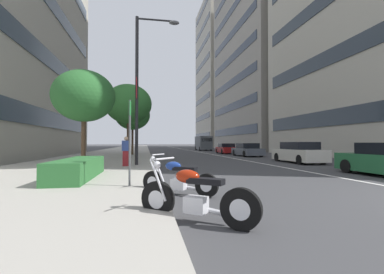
{
  "coord_description": "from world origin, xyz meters",
  "views": [
    {
      "loc": [
        -4.42,
        7.6,
        1.4
      ],
      "look_at": [
        11.7,
        4.77,
        1.74
      ],
      "focal_mm": 24.56,
      "sensor_mm": 36.0,
      "label": 1
    }
  ],
  "objects_px": {
    "car_lead_in_lane": "(299,153)",
    "car_mid_block_traffic": "(226,149)",
    "street_tree_near_plaza_corner": "(128,104)",
    "pedestrian_on_plaza": "(126,151)",
    "street_tree_far_plaza": "(133,115)",
    "street_lamp_with_banners": "(143,77)",
    "motorcycle_far_end_row": "(195,198)",
    "street_tree_mid_sidewalk": "(84,96)",
    "motorcycle_second_in_row": "(178,180)",
    "parking_sign_by_curb": "(130,134)",
    "delivery_van_ahead": "(203,143)",
    "car_far_down_avenue": "(247,150)"
  },
  "relations": [
    {
      "from": "car_far_down_avenue",
      "to": "car_mid_block_traffic",
      "type": "xyz_separation_m",
      "value": [
        6.46,
        0.21,
        -0.02
      ]
    },
    {
      "from": "motorcycle_second_in_row",
      "to": "parking_sign_by_curb",
      "type": "height_order",
      "value": "parking_sign_by_curb"
    },
    {
      "from": "street_tree_near_plaza_corner",
      "to": "pedestrian_on_plaza",
      "type": "relative_size",
      "value": 3.68
    },
    {
      "from": "street_tree_mid_sidewalk",
      "to": "street_tree_far_plaza",
      "type": "distance_m",
      "value": 13.85
    },
    {
      "from": "street_tree_far_plaza",
      "to": "motorcycle_far_end_row",
      "type": "bearing_deg",
      "value": -174.52
    },
    {
      "from": "delivery_van_ahead",
      "to": "street_tree_far_plaza",
      "type": "relative_size",
      "value": 1.01
    },
    {
      "from": "street_tree_mid_sidewalk",
      "to": "pedestrian_on_plaza",
      "type": "xyz_separation_m",
      "value": [
        0.45,
        -2.05,
        -2.79
      ]
    },
    {
      "from": "car_mid_block_traffic",
      "to": "street_tree_mid_sidewalk",
      "type": "height_order",
      "value": "street_tree_mid_sidewalk"
    },
    {
      "from": "car_lead_in_lane",
      "to": "delivery_van_ahead",
      "type": "bearing_deg",
      "value": 1.25
    },
    {
      "from": "car_lead_in_lane",
      "to": "car_mid_block_traffic",
      "type": "distance_m",
      "value": 15.31
    },
    {
      "from": "street_tree_far_plaza",
      "to": "pedestrian_on_plaza",
      "type": "relative_size",
      "value": 3.57
    },
    {
      "from": "delivery_van_ahead",
      "to": "pedestrian_on_plaza",
      "type": "height_order",
      "value": "delivery_van_ahead"
    },
    {
      "from": "car_lead_in_lane",
      "to": "pedestrian_on_plaza",
      "type": "relative_size",
      "value": 2.85
    },
    {
      "from": "motorcycle_second_in_row",
      "to": "pedestrian_on_plaza",
      "type": "xyz_separation_m",
      "value": [
        7.36,
        1.88,
        0.52
      ]
    },
    {
      "from": "motorcycle_second_in_row",
      "to": "delivery_van_ahead",
      "type": "distance_m",
      "value": 39.29
    },
    {
      "from": "pedestrian_on_plaza",
      "to": "street_lamp_with_banners",
      "type": "bearing_deg",
      "value": -45.12
    },
    {
      "from": "car_lead_in_lane",
      "to": "car_far_down_avenue",
      "type": "distance_m",
      "value": 8.85
    },
    {
      "from": "street_tree_far_plaza",
      "to": "street_tree_near_plaza_corner",
      "type": "bearing_deg",
      "value": -179.83
    },
    {
      "from": "motorcycle_far_end_row",
      "to": "motorcycle_second_in_row",
      "type": "height_order",
      "value": "motorcycle_far_end_row"
    },
    {
      "from": "street_tree_far_plaza",
      "to": "street_lamp_with_banners",
      "type": "bearing_deg",
      "value": -174.57
    },
    {
      "from": "car_lead_in_lane",
      "to": "street_tree_far_plaza",
      "type": "xyz_separation_m",
      "value": [
        11.07,
        11.75,
        3.53
      ]
    },
    {
      "from": "delivery_van_ahead",
      "to": "car_lead_in_lane",
      "type": "bearing_deg",
      "value": -178.28
    },
    {
      "from": "street_tree_near_plaza_corner",
      "to": "street_tree_far_plaza",
      "type": "relative_size",
      "value": 1.03
    },
    {
      "from": "car_lead_in_lane",
      "to": "car_mid_block_traffic",
      "type": "bearing_deg",
      "value": 1.94
    },
    {
      "from": "motorcycle_far_end_row",
      "to": "street_lamp_with_banners",
      "type": "xyz_separation_m",
      "value": [
        10.46,
        1.01,
        4.68
      ]
    },
    {
      "from": "motorcycle_second_in_row",
      "to": "street_tree_mid_sidewalk",
      "type": "relative_size",
      "value": 0.39
    },
    {
      "from": "car_lead_in_lane",
      "to": "car_far_down_avenue",
      "type": "height_order",
      "value": "car_lead_in_lane"
    },
    {
      "from": "car_far_down_avenue",
      "to": "street_lamp_with_banners",
      "type": "height_order",
      "value": "street_lamp_with_banners"
    },
    {
      "from": "street_tree_far_plaza",
      "to": "pedestrian_on_plaza",
      "type": "bearing_deg",
      "value": -178.54
    },
    {
      "from": "car_far_down_avenue",
      "to": "street_tree_far_plaza",
      "type": "height_order",
      "value": "street_tree_far_plaza"
    },
    {
      "from": "parking_sign_by_curb",
      "to": "delivery_van_ahead",
      "type": "bearing_deg",
      "value": -15.54
    },
    {
      "from": "motorcycle_second_in_row",
      "to": "car_far_down_avenue",
      "type": "distance_m",
      "value": 20.65
    },
    {
      "from": "motorcycle_second_in_row",
      "to": "street_tree_near_plaza_corner",
      "type": "height_order",
      "value": "street_tree_near_plaza_corner"
    },
    {
      "from": "car_far_down_avenue",
      "to": "street_tree_mid_sidewalk",
      "type": "xyz_separation_m",
      "value": [
        -11.51,
        13.27,
        3.11
      ]
    },
    {
      "from": "street_lamp_with_banners",
      "to": "street_tree_far_plaza",
      "type": "relative_size",
      "value": 1.5
    },
    {
      "from": "parking_sign_by_curb",
      "to": "pedestrian_on_plaza",
      "type": "relative_size",
      "value": 1.58
    },
    {
      "from": "car_far_down_avenue",
      "to": "delivery_van_ahead",
      "type": "bearing_deg",
      "value": 0.95
    },
    {
      "from": "motorcycle_second_in_row",
      "to": "car_mid_block_traffic",
      "type": "height_order",
      "value": "car_mid_block_traffic"
    },
    {
      "from": "street_tree_far_plaza",
      "to": "car_lead_in_lane",
      "type": "bearing_deg",
      "value": -133.29
    },
    {
      "from": "pedestrian_on_plaza",
      "to": "motorcycle_far_end_row",
      "type": "bearing_deg",
      "value": -159.98
    },
    {
      "from": "motorcycle_far_end_row",
      "to": "street_tree_mid_sidewalk",
      "type": "distance_m",
      "value": 10.7
    },
    {
      "from": "parking_sign_by_curb",
      "to": "pedestrian_on_plaza",
      "type": "height_order",
      "value": "parking_sign_by_curb"
    },
    {
      "from": "street_lamp_with_banners",
      "to": "street_tree_mid_sidewalk",
      "type": "height_order",
      "value": "street_lamp_with_banners"
    },
    {
      "from": "street_tree_mid_sidewalk",
      "to": "street_tree_far_plaza",
      "type": "bearing_deg",
      "value": -7.1
    },
    {
      "from": "car_mid_block_traffic",
      "to": "motorcycle_second_in_row",
      "type": "bearing_deg",
      "value": 162.34
    },
    {
      "from": "street_tree_mid_sidewalk",
      "to": "pedestrian_on_plaza",
      "type": "distance_m",
      "value": 3.49
    },
    {
      "from": "motorcycle_second_in_row",
      "to": "car_far_down_avenue",
      "type": "bearing_deg",
      "value": -82.53
    },
    {
      "from": "car_mid_block_traffic",
      "to": "street_lamp_with_banners",
      "type": "distance_m",
      "value": 20.22
    },
    {
      "from": "delivery_van_ahead",
      "to": "street_tree_near_plaza_corner",
      "type": "xyz_separation_m",
      "value": [
        -24.41,
        11.31,
        3.04
      ]
    },
    {
      "from": "car_mid_block_traffic",
      "to": "street_tree_far_plaza",
      "type": "xyz_separation_m",
      "value": [
        -4.24,
        11.35,
        3.61
      ]
    }
  ]
}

